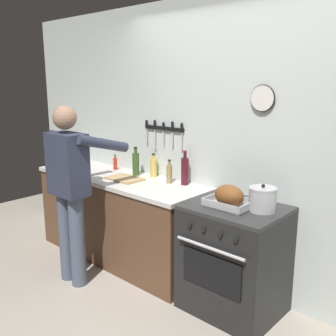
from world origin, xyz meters
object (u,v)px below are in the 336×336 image
cutting_board (125,179)px  bottle_wine_red (185,170)px  stock_pot (263,199)px  bottle_olive_oil (136,163)px  stove (234,259)px  person_cook (71,184)px  bottle_vinegar (169,173)px  roasting_pan (229,197)px  bottle_hot_sauce (115,163)px  bottle_cooking_oil (153,167)px

cutting_board → bottle_wine_red: 0.63m
stock_pot → cutting_board: 1.49m
bottle_olive_oil → stove: bearing=-6.9°
cutting_board → bottle_olive_oil: size_ratio=1.20×
stove → person_cook: person_cook is taller
person_cook → stock_pot: person_cook is taller
bottle_olive_oil → bottle_vinegar: bearing=1.0°
stock_pot → roasting_pan: bearing=-156.8°
roasting_pan → bottle_wine_red: (-0.69, 0.28, 0.06)m
cutting_board → bottle_vinegar: bottle_vinegar is taller
person_cook → bottle_hot_sauce: 0.86m
stove → bottle_olive_oil: 1.46m
roasting_pan → bottle_vinegar: (-0.83, 0.23, 0.02)m
person_cook → bottle_wine_red: 1.06m
roasting_pan → bottle_cooking_oil: bottle_cooking_oil is taller
bottle_wine_red → bottle_olive_oil: size_ratio=1.09×
person_cook → roasting_pan: (1.34, 0.55, 0.03)m
roasting_pan → bottle_hot_sauce: size_ratio=2.06×
bottle_vinegar → person_cook: bearing=-122.8°
stove → cutting_board: (-1.28, -0.04, 0.46)m
person_cook → bottle_vinegar: bearing=-36.3°
bottle_cooking_oil → bottle_hot_sauce: bottle_cooking_oil is taller
bottle_vinegar → bottle_wine_red: bearing=20.4°
stove → stock_pot: size_ratio=4.25×
person_cook → stove: bearing=-69.5°
bottle_vinegar → cutting_board: bearing=-153.3°
cutting_board → stock_pot: bearing=3.2°
stove → bottle_cooking_oil: bearing=168.1°
person_cook → bottle_wine_red: bearing=-41.5°
bottle_cooking_oil → bottle_wine_red: (0.43, -0.02, 0.04)m
stove → bottle_wine_red: size_ratio=2.75×
cutting_board → bottle_olive_oil: 0.24m
bottle_wine_red → stock_pot: bearing=-11.1°
stove → cutting_board: 1.36m
person_cook → bottle_vinegar: 0.93m
roasting_pan → stock_pot: size_ratio=1.66×
cutting_board → bottle_cooking_oil: bottle_cooking_oil is taller
cutting_board → bottle_wine_red: (0.56, 0.26, 0.13)m
cutting_board → bottle_cooking_oil: (0.13, 0.28, 0.09)m
bottle_cooking_oil → stove: bearing=-11.9°
person_cook → stock_pot: (1.57, 0.65, 0.04)m
roasting_pan → bottle_cooking_oil: bearing=165.1°
bottle_wine_red → bottle_olive_oil: (-0.61, -0.06, -0.01)m
roasting_pan → cutting_board: roasting_pan is taller
person_cook → bottle_olive_oil: 0.78m
stock_pot → bottle_cooking_oil: bearing=171.7°
stock_pot → bottle_cooking_oil: (-1.35, 0.20, 0.01)m
bottle_hot_sauce → bottle_vinegar: (0.82, -0.02, 0.03)m
bottle_cooking_oil → bottle_olive_oil: (-0.18, -0.08, 0.02)m
stove → cutting_board: bearing=-178.3°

